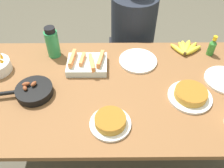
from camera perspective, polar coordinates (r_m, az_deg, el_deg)
name	(u,v)px	position (r m, az deg, el deg)	size (l,w,h in m)	color
ground_plane	(112,148)	(2.10, 0.00, -15.20)	(14.00, 14.00, 0.00)	#565142
dining_table	(112,97)	(1.55, 0.00, -3.04)	(1.87, 0.95, 0.76)	brown
banana_bunch	(186,49)	(1.84, 17.39, 8.12)	(0.24, 0.20, 0.04)	yellow
melon_tray	(87,64)	(1.61, -6.02, 4.82)	(0.27, 0.21, 0.09)	silver
skillet	(34,91)	(1.51, -18.34, -1.59)	(0.34, 0.22, 0.08)	black
frittata_plate_center	(190,95)	(1.49, 18.34, -2.46)	(0.26, 0.26, 0.06)	white
frittata_plate_side	(110,122)	(1.29, -0.40, -9.05)	(0.23, 0.23, 0.06)	white
empty_plate_near_front	(138,61)	(1.68, 6.26, 5.60)	(0.27, 0.27, 0.02)	white
water_bottle	(52,43)	(1.72, -14.16, 9.64)	(0.09, 0.09, 0.23)	#2D9351
hot_sauce_bottle	(212,47)	(1.84, 22.95, 8.28)	(0.05, 0.05, 0.15)	#337F2D
person_figure	(132,48)	(2.22, 4.77, 8.61)	(0.42, 0.42, 1.24)	black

